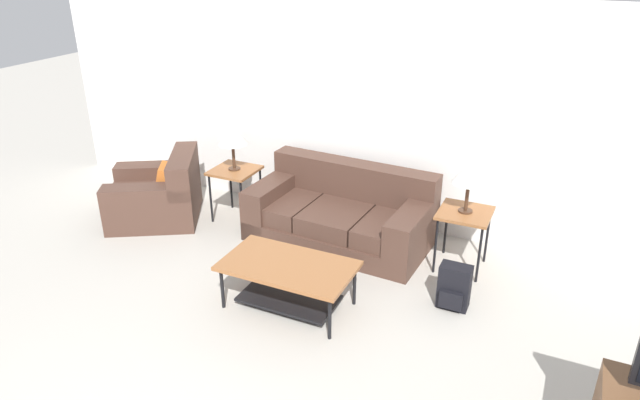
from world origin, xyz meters
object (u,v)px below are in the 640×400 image
at_px(coffee_table, 288,275).
at_px(table_lamp_left, 232,136).
at_px(backpack, 454,287).
at_px(side_table_right, 464,218).
at_px(armchair, 158,196).
at_px(couch, 341,216).
at_px(side_table_left, 235,175).
at_px(table_lamp_right, 470,173).

bearing_deg(coffee_table, table_lamp_left, 136.45).
height_order(table_lamp_left, backpack, table_lamp_left).
bearing_deg(side_table_right, armchair, -173.81).
distance_m(couch, backpack, 1.64).
distance_m(armchair, coffee_table, 2.48).
bearing_deg(table_lamp_left, couch, 1.53).
bearing_deg(coffee_table, couch, 92.98).
bearing_deg(side_table_right, side_table_left, 180.00).
relative_size(table_lamp_left, table_lamp_right, 1.00).
relative_size(coffee_table, side_table_right, 1.88).
bearing_deg(table_lamp_right, backpack, -82.32).
distance_m(coffee_table, table_lamp_left, 2.10).
relative_size(side_table_right, table_lamp_left, 1.19).
relative_size(couch, table_lamp_left, 3.80).
relative_size(armchair, side_table_left, 2.15).
bearing_deg(coffee_table, armchair, 156.99).
height_order(side_table_left, backpack, side_table_left).
bearing_deg(armchair, side_table_right, 6.19).
relative_size(couch, side_table_right, 3.18).
distance_m(coffee_table, side_table_right, 1.88).
relative_size(couch, side_table_left, 3.18).
bearing_deg(table_lamp_right, coffee_table, -133.25).
height_order(side_table_left, side_table_right, same).
xyz_separation_m(side_table_right, backpack, (0.10, -0.73, -0.36)).
xyz_separation_m(coffee_table, table_lamp_left, (-1.43, 1.36, 0.71)).
height_order(armchair, side_table_left, armchair).
bearing_deg(table_lamp_left, armchair, -155.79).
relative_size(coffee_table, table_lamp_left, 2.24).
bearing_deg(table_lamp_right, side_table_left, 180.00).
bearing_deg(couch, side_table_left, -178.47).
bearing_deg(backpack, table_lamp_left, 165.37).
relative_size(side_table_right, table_lamp_right, 1.19).
distance_m(side_table_right, backpack, 0.82).
xyz_separation_m(side_table_right, table_lamp_right, (0.00, 0.00, 0.48)).
bearing_deg(couch, table_lamp_right, -1.54).
xyz_separation_m(couch, table_lamp_left, (-1.35, -0.04, 0.76)).
xyz_separation_m(armchair, backpack, (3.66, -0.35, -0.08)).
height_order(side_table_left, table_lamp_right, table_lamp_right).
bearing_deg(side_table_right, table_lamp_right, 0.00).
height_order(couch, backpack, couch).
bearing_deg(side_table_right, backpack, -82.32).
distance_m(armchair, table_lamp_right, 3.66).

